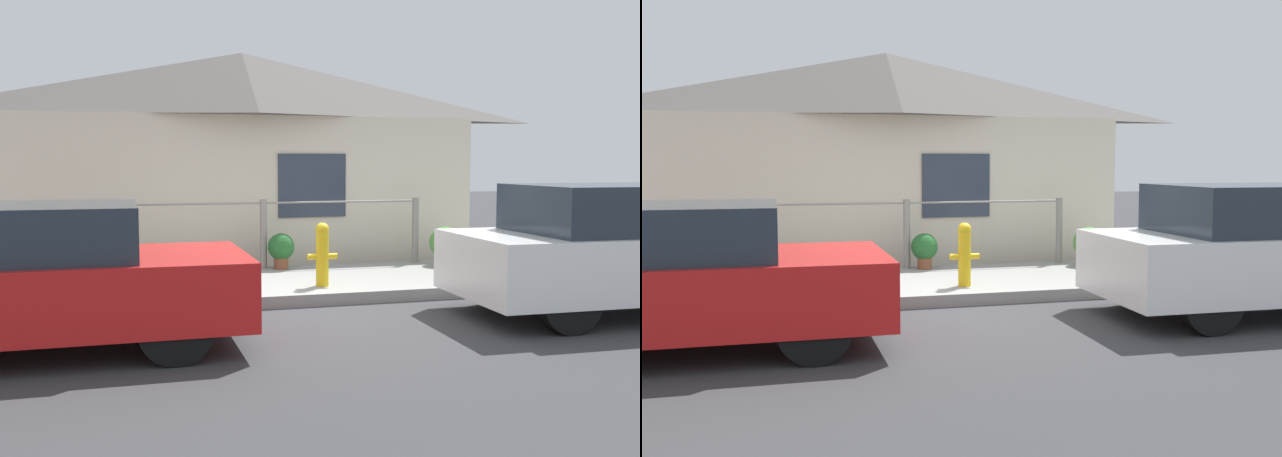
% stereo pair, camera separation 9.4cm
% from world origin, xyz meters
% --- Properties ---
extents(ground_plane, '(60.00, 60.00, 0.00)m').
position_xyz_m(ground_plane, '(0.00, 0.00, 0.00)').
color(ground_plane, '#38383A').
extents(sidewalk, '(24.00, 2.37, 0.15)m').
position_xyz_m(sidewalk, '(0.00, 1.19, 0.07)').
color(sidewalk, gray).
rests_on(sidewalk, ground_plane).
extents(house, '(7.77, 2.23, 3.52)m').
position_xyz_m(house, '(0.00, 3.90, 2.79)').
color(house, beige).
rests_on(house, ground_plane).
extents(fence, '(4.90, 0.10, 1.01)m').
position_xyz_m(fence, '(0.00, 2.22, 0.71)').
color(fence, gray).
rests_on(fence, sidewalk).
extents(car_left, '(3.75, 1.78, 1.33)m').
position_xyz_m(car_left, '(-2.78, -1.25, 0.67)').
color(car_left, red).
rests_on(car_left, ground_plane).
extents(car_right, '(4.03, 1.79, 1.45)m').
position_xyz_m(car_right, '(3.48, -1.25, 0.73)').
color(car_right, white).
rests_on(car_right, ground_plane).
extents(fire_hydrant, '(0.38, 0.17, 0.80)m').
position_xyz_m(fire_hydrant, '(0.42, 0.54, 0.57)').
color(fire_hydrant, yellow).
rests_on(fire_hydrant, sidewalk).
extents(potted_plant_near_hydrant, '(0.39, 0.39, 0.52)m').
position_xyz_m(potted_plant_near_hydrant, '(0.23, 2.09, 0.45)').
color(potted_plant_near_hydrant, brown).
rests_on(potted_plant_near_hydrant, sidewalk).
extents(potted_plant_by_fence, '(0.55, 0.55, 0.63)m').
position_xyz_m(potted_plant_by_fence, '(-2.28, 1.39, 0.49)').
color(potted_plant_by_fence, '#9E5638').
rests_on(potted_plant_by_fence, sidewalk).
extents(potted_plant_corner, '(0.48, 0.48, 0.58)m').
position_xyz_m(potted_plant_corner, '(2.72, 1.83, 0.46)').
color(potted_plant_corner, '#9E5638').
rests_on(potted_plant_corner, sidewalk).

